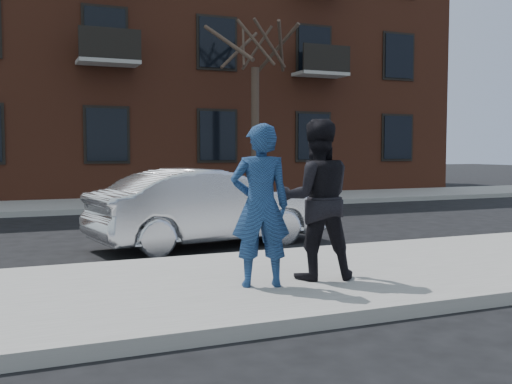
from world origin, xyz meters
name	(u,v)px	position (x,y,z in m)	size (l,w,h in m)	color
ground	(266,284)	(0.00, 0.00, 0.00)	(100.00, 100.00, 0.00)	black
near_sidewalk	(274,283)	(0.00, -0.25, 0.07)	(50.00, 3.50, 0.15)	gray
near_curb	(225,258)	(0.00, 1.55, 0.07)	(50.00, 0.10, 0.15)	#999691
far_sidewalk	(114,204)	(0.00, 11.25, 0.07)	(50.00, 3.50, 0.15)	gray
far_curb	(125,210)	(0.00, 9.45, 0.07)	(50.00, 0.10, 0.15)	#999691
apartment_building	(132,41)	(2.00, 18.00, 6.16)	(24.30, 10.30, 12.30)	brown
street_tree	(255,30)	(4.50, 11.00, 5.52)	(3.60, 3.60, 6.80)	#372921
silver_sedan	(209,207)	(0.30, 3.20, 0.69)	(1.46, 4.19, 1.38)	silver
man_hoodie	(260,206)	(-0.37, -0.66, 1.08)	(0.77, 0.61, 1.86)	navy
man_peacoat	(316,199)	(0.42, -0.53, 1.12)	(1.10, 0.95, 1.93)	black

